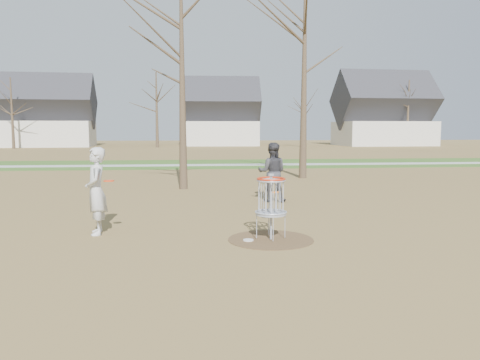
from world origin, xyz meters
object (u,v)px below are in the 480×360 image
player_throwing (272,172)px  player_standing (96,191)px  disc_golf_basket (271,197)px  disc_grounded (248,240)px

player_throwing → player_standing: bearing=55.0°
player_standing → disc_golf_basket: 3.83m
player_standing → disc_grounded: 3.51m
disc_grounded → player_throwing: bearing=75.2°
disc_grounded → player_standing: bearing=163.5°
player_throwing → disc_golf_basket: size_ratio=1.39×
player_throwing → disc_grounded: (-1.36, -5.14, -0.92)m
disc_golf_basket → disc_grounded: bearing=-171.5°
player_standing → disc_golf_basket: bearing=64.5°
disc_grounded → disc_golf_basket: size_ratio=0.16×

